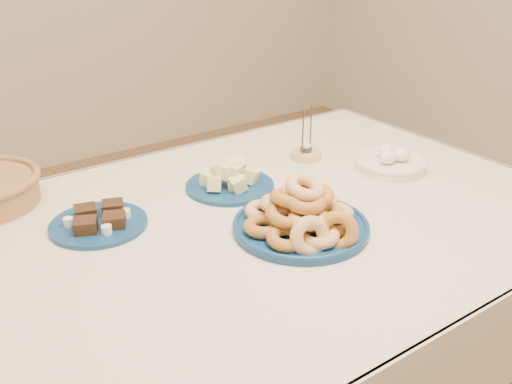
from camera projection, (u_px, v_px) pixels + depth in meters
dining_table at (245, 259)px, 1.44m from camera, size 1.71×1.11×0.75m
donut_platter at (302, 217)px, 1.34m from camera, size 0.42×0.42×0.15m
melon_plate at (231, 180)px, 1.56m from camera, size 0.30×0.30×0.09m
brownie_plate at (99, 221)px, 1.37m from camera, size 0.25×0.25×0.04m
candle_holder at (306, 153)px, 1.77m from camera, size 0.13×0.13×0.16m
egg_bowl at (391, 162)px, 1.69m from camera, size 0.22×0.22×0.07m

